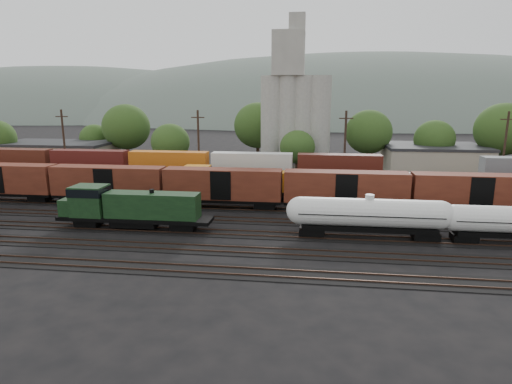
# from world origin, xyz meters

# --- Properties ---
(ground) EXTENTS (600.00, 600.00, 0.00)m
(ground) POSITION_xyz_m (0.00, 0.00, 0.00)
(ground) COLOR black
(tracks) EXTENTS (180.00, 33.20, 0.20)m
(tracks) POSITION_xyz_m (0.00, 0.00, 0.05)
(tracks) COLOR black
(tracks) RESTS_ON ground
(green_locomotive) EXTENTS (16.83, 2.97, 4.45)m
(green_locomotive) POSITION_xyz_m (-12.97, -5.00, 2.54)
(green_locomotive) COLOR black
(green_locomotive) RESTS_ON ground
(tank_car_a) EXTENTS (16.59, 2.97, 4.35)m
(tank_car_a) POSITION_xyz_m (12.58, -5.00, 2.59)
(tank_car_a) COLOR silver
(tank_car_a) RESTS_ON ground
(orange_locomotive) EXTENTS (17.59, 2.93, 4.40)m
(orange_locomotive) POSITION_xyz_m (-4.73, 10.00, 2.51)
(orange_locomotive) COLOR black
(orange_locomotive) RESTS_ON ground
(boxcar_string) EXTENTS (153.60, 2.90, 4.20)m
(boxcar_string) POSITION_xyz_m (3.29, 5.00, 3.12)
(boxcar_string) COLOR black
(boxcar_string) RESTS_ON ground
(container_wall) EXTENTS (173.57, 2.60, 5.80)m
(container_wall) POSITION_xyz_m (7.11, 15.00, 2.95)
(container_wall) COLOR black
(container_wall) RESTS_ON ground
(grain_silo) EXTENTS (13.40, 5.00, 29.00)m
(grain_silo) POSITION_xyz_m (3.28, 36.00, 11.26)
(grain_silo) COLOR #9F9C91
(grain_silo) RESTS_ON ground
(industrial_sheds) EXTENTS (119.38, 17.26, 5.10)m
(industrial_sheds) POSITION_xyz_m (6.63, 35.25, 2.56)
(industrial_sheds) COLOR #9E937F
(industrial_sheds) RESTS_ON ground
(tree_band) EXTENTS (165.17, 22.79, 13.94)m
(tree_band) POSITION_xyz_m (8.86, 37.23, 7.38)
(tree_band) COLOR black
(tree_band) RESTS_ON ground
(utility_poles) EXTENTS (122.20, 0.36, 12.00)m
(utility_poles) POSITION_xyz_m (0.00, 22.00, 6.21)
(utility_poles) COLOR black
(utility_poles) RESTS_ON ground
(distant_hills) EXTENTS (860.00, 286.00, 130.00)m
(distant_hills) POSITION_xyz_m (23.92, 260.00, -20.56)
(distant_hills) COLOR #59665B
(distant_hills) RESTS_ON ground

